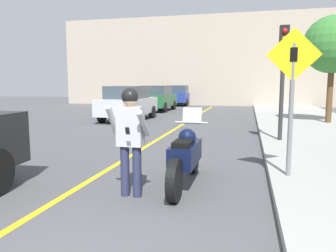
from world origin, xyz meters
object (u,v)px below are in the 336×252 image
at_px(crossing_sign, 292,88).
at_px(parked_car_green, 157,98).
at_px(person_biker, 130,131).
at_px(traffic_light, 283,61).
at_px(motorcycle, 186,156).
at_px(parked_car_silver, 128,103).
at_px(parked_car_blue, 179,95).
at_px(street_tree, 333,45).

relative_size(crossing_sign, parked_car_green, 0.61).
height_order(crossing_sign, parked_car_green, crossing_sign).
xyz_separation_m(person_biker, traffic_light, (2.69, 5.21, 1.38)).
distance_m(motorcycle, traffic_light, 5.20).
xyz_separation_m(motorcycle, parked_car_silver, (-4.70, 9.65, 0.34)).
bearing_deg(person_biker, traffic_light, 62.73).
bearing_deg(parked_car_green, parked_car_blue, 88.00).
relative_size(traffic_light, parked_car_silver, 0.77).
bearing_deg(parked_car_blue, parked_car_silver, -90.05).
bearing_deg(traffic_light, motorcycle, -113.92).
relative_size(crossing_sign, parked_car_silver, 0.61).
bearing_deg(parked_car_green, traffic_light, -58.43).
xyz_separation_m(traffic_light, street_tree, (2.41, 5.17, 0.96)).
bearing_deg(parked_car_blue, motorcycle, -77.84).
xyz_separation_m(motorcycle, parked_car_green, (-4.91, 15.60, 0.34)).
bearing_deg(street_tree, traffic_light, -114.96).
distance_m(person_biker, parked_car_silver, 11.17).
bearing_deg(person_biker, crossing_sign, 27.60).
distance_m(crossing_sign, parked_car_blue, 22.24).
distance_m(street_tree, parked_car_silver, 9.42).
bearing_deg(parked_car_silver, traffic_light, -38.08).
distance_m(crossing_sign, street_tree, 9.60).
xyz_separation_m(motorcycle, street_tree, (4.37, 9.59, 2.87)).
bearing_deg(crossing_sign, parked_car_blue, 106.88).
relative_size(motorcycle, parked_car_silver, 0.57).
relative_size(motorcycle, street_tree, 0.54).
xyz_separation_m(crossing_sign, street_tree, (2.61, 9.08, 1.69)).
relative_size(street_tree, parked_car_green, 1.06).
xyz_separation_m(crossing_sign, parked_car_blue, (-6.45, 21.27, -0.84)).
bearing_deg(person_biker, parked_car_blue, 99.97).
height_order(motorcycle, parked_car_green, parked_car_green).
bearing_deg(street_tree, motorcycle, -114.48).
bearing_deg(crossing_sign, parked_car_green, 113.84).
relative_size(crossing_sign, traffic_light, 0.79).
xyz_separation_m(motorcycle, parked_car_blue, (-4.69, 21.78, 0.34)).
height_order(person_biker, traffic_light, traffic_light).
bearing_deg(motorcycle, parked_car_silver, 115.99).
relative_size(motorcycle, traffic_light, 0.74).
height_order(person_biker, street_tree, street_tree).
xyz_separation_m(person_biker, parked_car_green, (-4.18, 16.39, -0.19)).
relative_size(person_biker, parked_car_blue, 0.41).
distance_m(traffic_light, parked_car_blue, 18.65).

